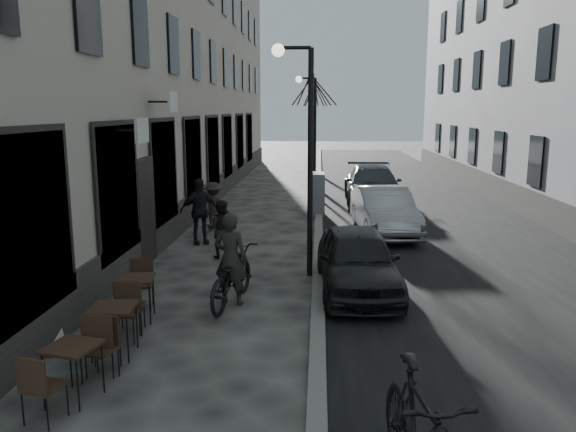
# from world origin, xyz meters

# --- Properties ---
(ground) EXTENTS (120.00, 120.00, 0.00)m
(ground) POSITION_xyz_m (0.00, 0.00, 0.00)
(ground) COLOR #32302D
(ground) RESTS_ON ground
(road) EXTENTS (7.30, 60.00, 0.00)m
(road) POSITION_xyz_m (3.85, 16.00, 0.00)
(road) COLOR black
(road) RESTS_ON ground
(kerb) EXTENTS (0.25, 60.00, 0.12)m
(kerb) POSITION_xyz_m (0.20, 16.00, 0.06)
(kerb) COLOR slate
(kerb) RESTS_ON ground
(streetlamp_near) EXTENTS (0.90, 0.28, 5.09)m
(streetlamp_near) POSITION_xyz_m (-0.17, 6.00, 3.16)
(streetlamp_near) COLOR black
(streetlamp_near) RESTS_ON ground
(streetlamp_far) EXTENTS (0.90, 0.28, 5.09)m
(streetlamp_far) POSITION_xyz_m (-0.17, 18.00, 3.16)
(streetlamp_far) COLOR black
(streetlamp_far) RESTS_ON ground
(tree_near) EXTENTS (2.40, 2.40, 5.70)m
(tree_near) POSITION_xyz_m (-0.10, 21.00, 4.66)
(tree_near) COLOR black
(tree_near) RESTS_ON ground
(tree_far) EXTENTS (2.40, 2.40, 5.70)m
(tree_far) POSITION_xyz_m (-0.10, 27.00, 4.66)
(tree_far) COLOR black
(tree_far) RESTS_ON ground
(bistro_set_a) EXTENTS (0.77, 1.55, 0.89)m
(bistro_set_a) POSITION_xyz_m (-2.95, 0.30, 0.46)
(bistro_set_a) COLOR black
(bistro_set_a) RESTS_ON ground
(bistro_set_b) EXTENTS (0.69, 1.61, 0.94)m
(bistro_set_b) POSITION_xyz_m (-2.90, 1.63, 0.48)
(bistro_set_b) COLOR black
(bistro_set_b) RESTS_ON ground
(bistro_set_c) EXTENTS (0.74, 1.63, 0.94)m
(bistro_set_c) POSITION_xyz_m (-3.04, 3.10, 0.48)
(bistro_set_c) COLOR black
(bistro_set_c) RESTS_ON ground
(sign_board) EXTENTS (0.37, 0.59, 0.98)m
(sign_board) POSITION_xyz_m (-4.01, 1.77, 0.40)
(sign_board) COLOR black
(sign_board) RESTS_ON ground
(utility_cabinet) EXTENTS (0.61, 1.03, 1.49)m
(utility_cabinet) POSITION_xyz_m (0.10, 13.50, 0.75)
(utility_cabinet) COLOR slate
(utility_cabinet) RESTS_ON ground
(bicycle) EXTENTS (1.12, 2.20, 1.10)m
(bicycle) POSITION_xyz_m (-1.48, 4.04, 0.55)
(bicycle) COLOR black
(bicycle) RESTS_ON ground
(cyclist_rider) EXTENTS (0.73, 0.55, 1.81)m
(cyclist_rider) POSITION_xyz_m (-1.48, 4.04, 0.90)
(cyclist_rider) COLOR #272522
(cyclist_rider) RESTS_ON ground
(pedestrian_near) EXTENTS (0.74, 0.59, 1.49)m
(pedestrian_near) POSITION_xyz_m (-2.27, 7.43, 0.75)
(pedestrian_near) COLOR black
(pedestrian_near) RESTS_ON ground
(pedestrian_mid) EXTENTS (1.00, 0.60, 1.52)m
(pedestrian_mid) POSITION_xyz_m (-3.06, 10.63, 0.76)
(pedestrian_mid) COLOR #2B2725
(pedestrian_mid) RESTS_ON ground
(pedestrian_far) EXTENTS (1.17, 0.88, 1.85)m
(pedestrian_far) POSITION_xyz_m (-3.13, 8.91, 0.93)
(pedestrian_far) COLOR black
(pedestrian_far) RESTS_ON ground
(car_near) EXTENTS (1.75, 3.98, 1.33)m
(car_near) POSITION_xyz_m (1.00, 4.94, 0.67)
(car_near) COLOR black
(car_near) RESTS_ON ground
(car_mid) EXTENTS (1.85, 4.36, 1.40)m
(car_mid) POSITION_xyz_m (2.17, 10.51, 0.70)
(car_mid) COLOR #97999F
(car_mid) RESTS_ON ground
(car_far) EXTENTS (2.19, 5.25, 1.52)m
(car_far) POSITION_xyz_m (2.30, 15.75, 0.76)
(car_far) COLOR #363A40
(car_far) RESTS_ON ground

